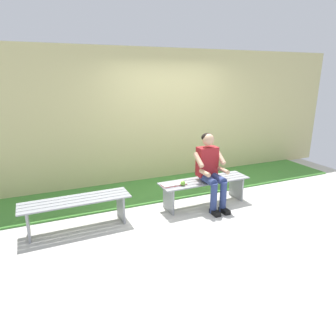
{
  "coord_description": "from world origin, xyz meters",
  "views": [
    {
      "loc": [
        2.52,
        4.23,
        2.17
      ],
      "look_at": [
        0.75,
        0.15,
        0.8
      ],
      "focal_mm": 32.25,
      "sensor_mm": 36.0,
      "label": 1
    }
  ],
  "objects_px": {
    "bench_far": "(76,207)",
    "bench_near": "(204,186)",
    "book_open": "(174,184)",
    "person_seated": "(211,168)",
    "apple": "(183,183)"
  },
  "relations": [
    {
      "from": "person_seated",
      "to": "book_open",
      "type": "xyz_separation_m",
      "value": [
        0.63,
        -0.09,
        -0.23
      ]
    },
    {
      "from": "bench_far",
      "to": "bench_near",
      "type": "bearing_deg",
      "value": -180.0
    },
    {
      "from": "book_open",
      "to": "bench_far",
      "type": "bearing_deg",
      "value": -1.89
    },
    {
      "from": "bench_near",
      "to": "apple",
      "type": "distance_m",
      "value": 0.5
    },
    {
      "from": "bench_far",
      "to": "book_open",
      "type": "xyz_separation_m",
      "value": [
        -1.56,
        0.01,
        0.12
      ]
    },
    {
      "from": "person_seated",
      "to": "book_open",
      "type": "distance_m",
      "value": 0.68
    },
    {
      "from": "bench_far",
      "to": "person_seated",
      "type": "bearing_deg",
      "value": 177.38
    },
    {
      "from": "apple",
      "to": "book_open",
      "type": "relative_size",
      "value": 0.2
    },
    {
      "from": "bench_near",
      "to": "person_seated",
      "type": "relative_size",
      "value": 1.29
    },
    {
      "from": "person_seated",
      "to": "apple",
      "type": "distance_m",
      "value": 0.55
    },
    {
      "from": "book_open",
      "to": "apple",
      "type": "bearing_deg",
      "value": 143.47
    },
    {
      "from": "bench_far",
      "to": "book_open",
      "type": "relative_size",
      "value": 3.78
    },
    {
      "from": "bench_near",
      "to": "person_seated",
      "type": "distance_m",
      "value": 0.37
    },
    {
      "from": "bench_near",
      "to": "apple",
      "type": "xyz_separation_m",
      "value": [
        0.46,
        0.1,
        0.15
      ]
    },
    {
      "from": "book_open",
      "to": "bench_near",
      "type": "bearing_deg",
      "value": 179.98
    }
  ]
}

